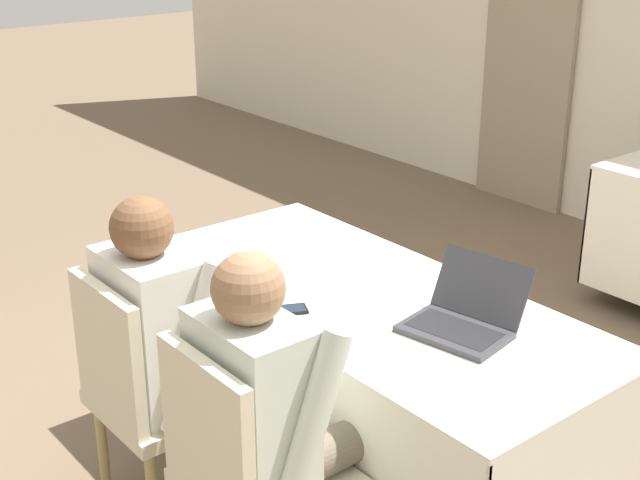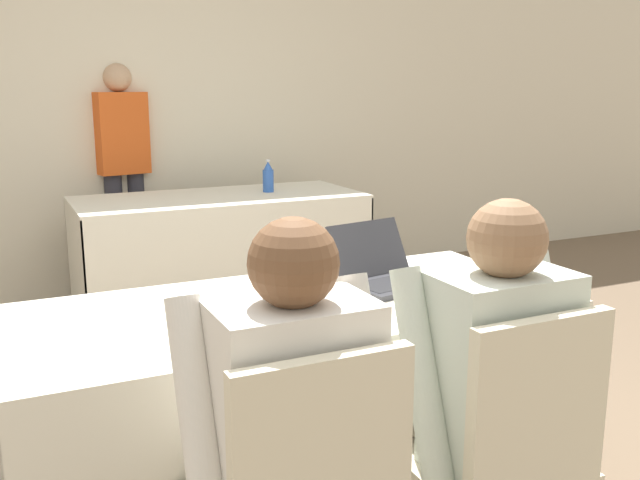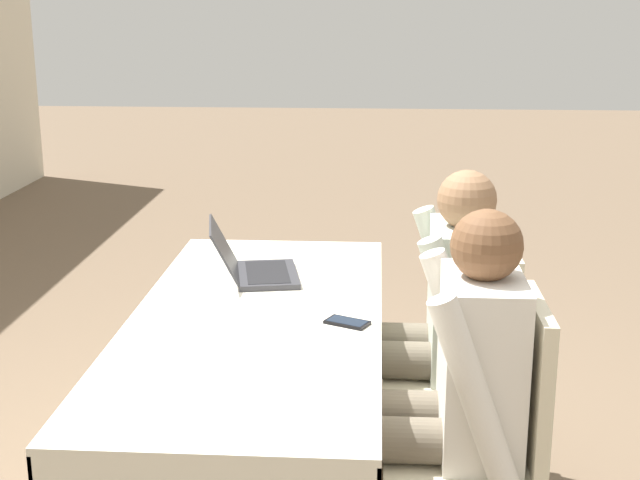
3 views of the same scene
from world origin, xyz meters
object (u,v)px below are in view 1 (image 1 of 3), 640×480
(chair_near_right, at_px, (247,473))
(person_white_shirt, at_px, (275,412))
(chair_near_left, at_px, (147,390))
(cell_phone, at_px, (287,310))
(person_checkered_shirt, at_px, (172,338))
(laptop, at_px, (463,318))

(chair_near_right, bearing_deg, person_white_shirt, -90.00)
(chair_near_left, bearing_deg, person_white_shirt, -169.72)
(cell_phone, relative_size, person_checkered_shirt, 0.13)
(chair_near_left, relative_size, person_checkered_shirt, 0.78)
(cell_phone, distance_m, chair_near_left, 0.53)
(laptop, relative_size, person_white_shirt, 0.31)
(person_white_shirt, bearing_deg, cell_phone, -41.36)
(laptop, bearing_deg, chair_near_left, -141.99)
(laptop, xyz_separation_m, chair_near_left, (-0.67, -0.76, -0.29))
(cell_phone, xyz_separation_m, person_checkered_shirt, (-0.22, -0.31, -0.09))
(chair_near_left, xyz_separation_m, person_checkered_shirt, (0.00, 0.10, 0.16))
(cell_phone, relative_size, chair_near_right, 0.16)
(person_white_shirt, bearing_deg, chair_near_left, 10.28)
(cell_phone, distance_m, person_white_shirt, 0.47)
(laptop, distance_m, cell_phone, 0.57)
(chair_near_right, relative_size, person_white_shirt, 0.78)
(chair_near_right, distance_m, person_white_shirt, 0.19)
(laptop, height_order, person_white_shirt, person_white_shirt)
(laptop, height_order, chair_near_right, laptop)
(person_checkered_shirt, bearing_deg, person_white_shirt, -180.00)
(cell_phone, height_order, chair_near_right, chair_near_right)
(chair_near_left, height_order, chair_near_right, same)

